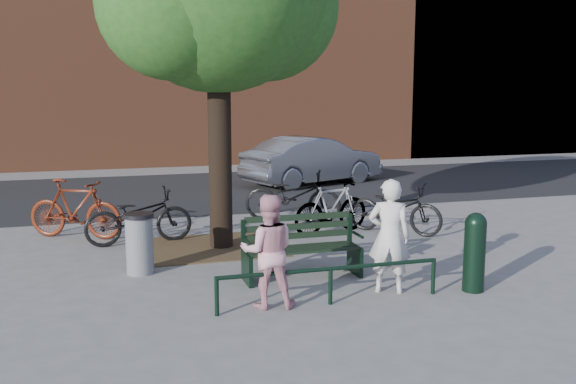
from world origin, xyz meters
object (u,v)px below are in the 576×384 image
object	(u,v)px
person_right	(268,251)
person_left	(389,236)
park_bench	(301,246)
parked_car	(313,160)
bollard	(475,249)
litter_bin	(139,243)
bicycle_c	(293,196)

from	to	relation	value
person_right	person_left	bearing A→B (deg)	-164.18
park_bench	parked_car	bearing A→B (deg)	70.17
person_right	bollard	xyz separation A→B (m)	(2.90, -0.19, -0.14)
litter_bin	bicycle_c	size ratio (longest dim) A/B	0.46
bollard	person_left	bearing A→B (deg)	165.28
person_right	bicycle_c	distance (m)	5.41
person_left	bollard	xyz separation A→B (m)	(1.15, -0.30, -0.20)
bollard	parked_car	size ratio (longest dim) A/B	0.26
park_bench	person_left	distance (m)	1.43
person_right	parked_car	distance (m)	10.57
bollard	litter_bin	bearing A→B (deg)	153.47
bicycle_c	parked_car	world-z (taller)	parked_car
person_left	litter_bin	world-z (taller)	person_left
parked_car	bollard	bearing A→B (deg)	153.38
bicycle_c	park_bench	bearing A→B (deg)	-170.84
person_left	parked_car	size ratio (longest dim) A/B	0.37
park_bench	bollard	xyz separation A→B (m)	(2.10, -1.32, 0.12)
bollard	bicycle_c	distance (m)	5.36
bicycle_c	parked_car	size ratio (longest dim) A/B	0.48
litter_bin	bollard	bearing A→B (deg)	-26.53
person_left	bicycle_c	distance (m)	4.97
person_left	parked_car	xyz separation A→B (m)	(2.18, 9.70, -0.09)
person_left	bicycle_c	size ratio (longest dim) A/B	0.78
person_left	bicycle_c	xyz separation A→B (m)	(0.13, 4.96, -0.26)
person_left	parked_car	bearing A→B (deg)	-76.27
park_bench	litter_bin	size ratio (longest dim) A/B	1.87
person_right	bollard	world-z (taller)	person_right
park_bench	bicycle_c	distance (m)	4.09
park_bench	person_left	xyz separation A→B (m)	(0.95, -1.02, 0.31)
park_bench	parked_car	distance (m)	9.23
person_left	bollard	size ratio (longest dim) A/B	1.43
parked_car	park_bench	bearing A→B (deg)	139.41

